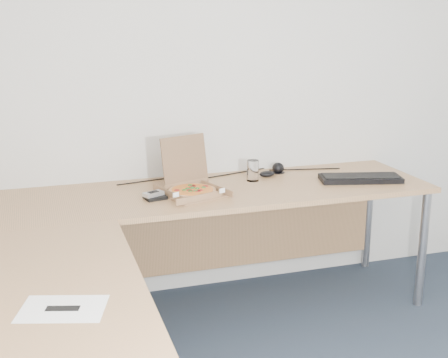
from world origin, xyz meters
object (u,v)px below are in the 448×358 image
object	(u,v)px
drinking_glass	(253,171)
wallet	(155,197)
pizza_box	(192,188)
desk	(168,226)
keyboard	(360,179)

from	to	relation	value
drinking_glass	wallet	xyz separation A→B (m)	(-0.61, -0.18, -0.05)
pizza_box	wallet	xyz separation A→B (m)	(-0.21, -0.03, -0.03)
desk	keyboard	xyz separation A→B (m)	(1.22, 0.34, 0.04)
drinking_glass	keyboard	xyz separation A→B (m)	(0.59, -0.19, -0.05)
keyboard	pizza_box	bearing A→B (deg)	-168.16
drinking_glass	wallet	size ratio (longest dim) A/B	1.13
desk	wallet	bearing A→B (deg)	88.42
drinking_glass	pizza_box	bearing A→B (deg)	-159.27
wallet	keyboard	bearing A→B (deg)	-12.49
wallet	drinking_glass	bearing A→B (deg)	4.64
pizza_box	desk	bearing A→B (deg)	-138.37
desk	keyboard	distance (m)	1.26
pizza_box	wallet	world-z (taller)	pizza_box
desk	keyboard	bearing A→B (deg)	15.64
pizza_box	keyboard	xyz separation A→B (m)	(1.00, -0.04, -0.02)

